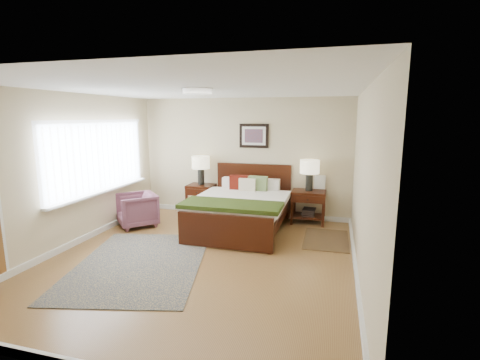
% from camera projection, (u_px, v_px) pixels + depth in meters
% --- Properties ---
extents(floor, '(5.00, 5.00, 0.00)m').
position_uv_depth(floor, '(201.00, 259.00, 5.25)').
color(floor, brown).
rests_on(floor, ground).
extents(back_wall, '(4.50, 0.04, 2.50)m').
position_uv_depth(back_wall, '(244.00, 158.00, 7.40)').
color(back_wall, '#C2AF8D').
rests_on(back_wall, ground).
extents(front_wall, '(4.50, 0.04, 2.50)m').
position_uv_depth(front_wall, '(76.00, 231.00, 2.66)').
color(front_wall, '#C2AF8D').
rests_on(front_wall, ground).
extents(left_wall, '(0.04, 5.00, 2.50)m').
position_uv_depth(left_wall, '(70.00, 171.00, 5.62)').
color(left_wall, '#C2AF8D').
rests_on(left_wall, ground).
extents(right_wall, '(0.04, 5.00, 2.50)m').
position_uv_depth(right_wall, '(363.00, 185.00, 4.44)').
color(right_wall, '#C2AF8D').
rests_on(right_wall, ground).
extents(ceiling, '(4.50, 5.00, 0.02)m').
position_uv_depth(ceiling, '(197.00, 88.00, 4.80)').
color(ceiling, white).
rests_on(ceiling, back_wall).
extents(window, '(0.11, 2.72, 1.32)m').
position_uv_depth(window, '(100.00, 158.00, 6.24)').
color(window, silver).
rests_on(window, left_wall).
extents(ceil_fixture, '(0.44, 0.44, 0.08)m').
position_uv_depth(ceil_fixture, '(197.00, 91.00, 4.81)').
color(ceil_fixture, white).
rests_on(ceil_fixture, ceiling).
extents(bed, '(1.71, 2.07, 1.11)m').
position_uv_depth(bed, '(241.00, 203.00, 6.50)').
color(bed, '#351408').
rests_on(bed, ground).
extents(wall_art, '(0.62, 0.05, 0.50)m').
position_uv_depth(wall_art, '(254.00, 136.00, 7.22)').
color(wall_art, black).
rests_on(wall_art, back_wall).
extents(nightstand_left, '(0.56, 0.50, 0.67)m').
position_uv_depth(nightstand_left, '(201.00, 190.00, 7.52)').
color(nightstand_left, '#351408').
rests_on(nightstand_left, ground).
extents(nightstand_right, '(0.66, 0.50, 0.66)m').
position_uv_depth(nightstand_right, '(308.00, 204.00, 6.95)').
color(nightstand_right, '#351408').
rests_on(nightstand_right, ground).
extents(lamp_left, '(0.38, 0.38, 0.61)m').
position_uv_depth(lamp_left, '(201.00, 164.00, 7.44)').
color(lamp_left, black).
rests_on(lamp_left, nightstand_left).
extents(lamp_right, '(0.38, 0.38, 0.61)m').
position_uv_depth(lamp_right, '(310.00, 169.00, 6.84)').
color(lamp_right, black).
rests_on(lamp_right, nightstand_right).
extents(armchair, '(0.99, 0.99, 0.65)m').
position_uv_depth(armchair, '(137.00, 210.00, 6.77)').
color(armchair, brown).
rests_on(armchair, ground).
extents(rug_persian, '(2.28, 2.82, 0.01)m').
position_uv_depth(rug_persian, '(140.00, 263.00, 5.07)').
color(rug_persian, '#0B1C38').
rests_on(rug_persian, ground).
extents(rug_navy, '(0.76, 1.14, 0.01)m').
position_uv_depth(rug_navy, '(326.00, 239.00, 6.05)').
color(rug_navy, black).
rests_on(rug_navy, ground).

